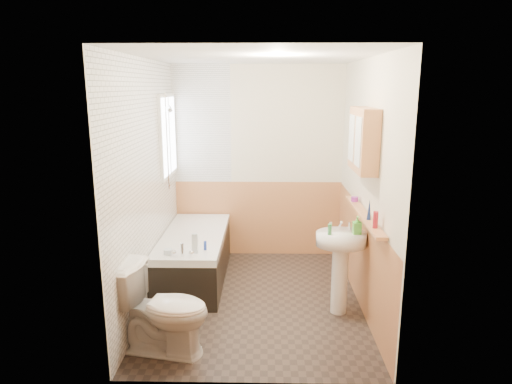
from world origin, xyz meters
TOP-DOWN VIEW (x-y plane):
  - floor at (0.00, 0.00)m, footprint 2.80×2.80m
  - ceiling at (0.00, 0.00)m, footprint 2.80×2.80m
  - wall_back at (0.00, 1.41)m, footprint 2.20×0.02m
  - wall_front at (0.00, -1.41)m, footprint 2.20×0.02m
  - wall_left at (-1.11, 0.00)m, footprint 0.02×2.80m
  - wall_right at (1.11, 0.00)m, footprint 0.02×2.80m
  - wainscot_right at (1.09, 0.00)m, footprint 0.01×2.80m
  - wainscot_front at (0.00, -1.39)m, footprint 2.20×0.01m
  - wainscot_back at (0.00, 1.39)m, footprint 2.20×0.01m
  - tile_cladding_left at (-1.09, 0.00)m, footprint 0.01×2.80m
  - tile_return_back at (-0.73, 1.39)m, footprint 0.75×0.01m
  - window at (-1.06, 0.95)m, footprint 0.03×0.79m
  - bathtub at (-0.73, 0.53)m, footprint 0.70×1.66m
  - shower_riser at (-1.04, 0.77)m, footprint 0.10×0.08m
  - toilet at (-0.76, -0.98)m, footprint 0.86×0.59m
  - sink at (0.84, -0.24)m, footprint 0.49×0.40m
  - pine_shelf at (1.04, -0.27)m, footprint 0.10×1.43m
  - medicine_cabinet at (1.01, -0.20)m, footprint 0.17×0.66m
  - foam_can at (1.04, -0.73)m, footprint 0.06×0.06m
  - green_bottle at (1.04, -0.48)m, footprint 0.05×0.05m
  - black_jar at (1.04, 0.20)m, footprint 0.08×0.08m
  - soap_bottle at (0.98, -0.28)m, footprint 0.08×0.18m
  - clear_bottle at (0.71, -0.31)m, footprint 0.04×0.04m
  - blue_gel at (-0.62, -0.10)m, footprint 0.06×0.04m
  - cream_jar at (-0.89, -0.14)m, footprint 0.10×0.10m
  - orange_bottle at (-0.53, -0.00)m, footprint 0.04×0.04m

SIDE VIEW (x-z plane):
  - floor at x=0.00m, z-range 0.00..0.00m
  - bathtub at x=-0.73m, z-range -0.06..0.64m
  - toilet at x=-0.76m, z-range 0.00..0.78m
  - wainscot_right at x=1.09m, z-range 0.00..1.00m
  - wainscot_front at x=0.00m, z-range 0.00..1.00m
  - wainscot_back at x=0.00m, z-range 0.00..1.00m
  - cream_jar at x=-0.89m, z-range 0.56..0.62m
  - sink at x=0.84m, z-range 0.12..1.07m
  - orange_bottle at x=-0.53m, z-range 0.56..0.66m
  - blue_gel at x=-0.62m, z-range 0.56..0.77m
  - soap_bottle at x=0.98m, z-range 0.84..0.92m
  - clear_bottle at x=0.71m, z-range 0.84..0.95m
  - pine_shelf at x=1.04m, z-range 1.01..1.04m
  - black_jar at x=1.04m, z-range 1.04..1.09m
  - foam_can at x=1.04m, z-range 1.04..1.19m
  - green_bottle at x=1.04m, z-range 1.04..1.24m
  - wall_back at x=0.00m, z-range 0.00..2.50m
  - wall_front at x=0.00m, z-range 0.00..2.50m
  - wall_left at x=-1.11m, z-range 0.00..2.50m
  - wall_right at x=1.11m, z-range 0.00..2.50m
  - tile_cladding_left at x=-1.09m, z-range 0.00..2.50m
  - window at x=-1.06m, z-range 1.15..2.15m
  - shower_riser at x=-1.04m, z-range 1.14..2.26m
  - medicine_cabinet at x=1.01m, z-range 1.44..2.04m
  - tile_return_back at x=-0.73m, z-range 1.00..2.50m
  - ceiling at x=0.00m, z-range 2.50..2.50m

